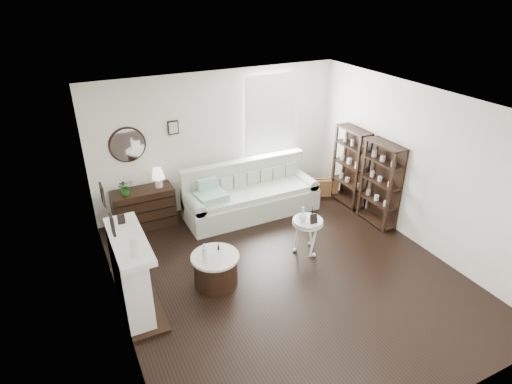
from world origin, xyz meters
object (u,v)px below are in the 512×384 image
sofa (250,197)px  dresser (144,208)px  drum_table (216,269)px  pedestal_table (308,223)px

sofa → dresser: sofa is taller
dresser → sofa: bearing=-11.0°
dresser → drum_table: dresser is taller
dresser → pedestal_table: 3.07m
sofa → dresser: 2.04m
dresser → drum_table: (0.57, -2.18, -0.12)m
dresser → drum_table: size_ratio=1.54×
drum_table → sofa: bearing=51.3°
drum_table → pedestal_table: size_ratio=1.17×
sofa → drum_table: sofa is taller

